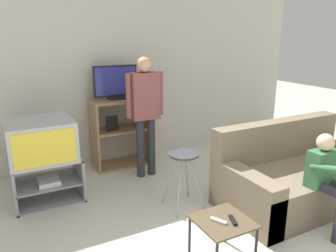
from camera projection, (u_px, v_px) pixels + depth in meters
name	position (u px, v px, depth m)	size (l,w,h in m)	color
wall_back	(123.00, 77.00, 4.99)	(6.40, 0.06, 2.60)	beige
tv_stand	(48.00, 180.00, 3.90)	(0.77, 0.57, 0.52)	#939399
television_main	(41.00, 140.00, 3.77)	(0.73, 0.68, 0.47)	#B2B2B7
media_shelf	(120.00, 132.00, 4.88)	(0.82, 0.43, 1.02)	#9E7A51
television_flat	(116.00, 83.00, 4.69)	(0.64, 0.20, 0.49)	black
folding_stool	(184.00, 164.00, 3.66)	(0.38, 0.38, 0.66)	#99999E
snack_table	(223.00, 225.00, 2.79)	(0.45, 0.45, 0.41)	brown
remote_control_black	(233.00, 220.00, 2.76)	(0.04, 0.14, 0.02)	black
remote_control_white	(218.00, 221.00, 2.75)	(0.04, 0.14, 0.02)	silver
couch	(296.00, 177.00, 3.86)	(1.87, 0.97, 0.92)	#756651
person_standing_adult	(145.00, 106.00, 4.38)	(0.53, 0.20, 1.65)	#2D2D33
person_seated_child	(329.00, 175.00, 3.20)	(0.33, 0.43, 1.00)	#2D2D38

